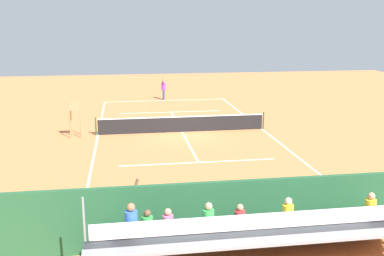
{
  "coord_description": "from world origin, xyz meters",
  "views": [
    {
      "loc": [
        3.39,
        26.16,
        6.63
      ],
      "look_at": [
        0.0,
        4.0,
        1.2
      ],
      "focal_mm": 42.01,
      "sensor_mm": 36.0,
      "label": 1
    }
  ],
  "objects_px": {
    "umpire_chair": "(75,115)",
    "tennis_racket": "(154,99)",
    "tennis_player": "(164,88)",
    "tennis_ball_near": "(146,107)",
    "line_judge": "(135,209)",
    "tennis_net": "(182,124)",
    "courtside_bench": "(305,210)",
    "equipment_bag": "(253,227)",
    "bleacher_stand": "(253,234)"
  },
  "relations": [
    {
      "from": "tennis_net",
      "to": "tennis_ball_near",
      "type": "bearing_deg",
      "value": -77.74
    },
    {
      "from": "courtside_bench",
      "to": "line_judge",
      "type": "distance_m",
      "value": 5.54
    },
    {
      "from": "equipment_bag",
      "to": "tennis_player",
      "type": "relative_size",
      "value": 0.47
    },
    {
      "from": "tennis_ball_near",
      "to": "tennis_player",
      "type": "bearing_deg",
      "value": -117.44
    },
    {
      "from": "courtside_bench",
      "to": "tennis_racket",
      "type": "relative_size",
      "value": 3.08
    },
    {
      "from": "umpire_chair",
      "to": "bleacher_stand",
      "type": "bearing_deg",
      "value": 112.2
    },
    {
      "from": "courtside_bench",
      "to": "tennis_net",
      "type": "bearing_deg",
      "value": -80.06
    },
    {
      "from": "courtside_bench",
      "to": "tennis_ball_near",
      "type": "height_order",
      "value": "courtside_bench"
    },
    {
      "from": "line_judge",
      "to": "tennis_racket",
      "type": "bearing_deg",
      "value": -95.17
    },
    {
      "from": "tennis_racket",
      "to": "line_judge",
      "type": "height_order",
      "value": "line_judge"
    },
    {
      "from": "bleacher_stand",
      "to": "tennis_ball_near",
      "type": "relative_size",
      "value": 137.27
    },
    {
      "from": "umpire_chair",
      "to": "tennis_racket",
      "type": "bearing_deg",
      "value": -113.34
    },
    {
      "from": "tennis_player",
      "to": "courtside_bench",
      "type": "bearing_deg",
      "value": 95.55
    },
    {
      "from": "umpire_chair",
      "to": "tennis_racket",
      "type": "relative_size",
      "value": 3.66
    },
    {
      "from": "tennis_player",
      "to": "line_judge",
      "type": "distance_m",
      "value": 24.99
    },
    {
      "from": "tennis_net",
      "to": "courtside_bench",
      "type": "relative_size",
      "value": 5.72
    },
    {
      "from": "equipment_bag",
      "to": "tennis_ball_near",
      "type": "height_order",
      "value": "equipment_bag"
    },
    {
      "from": "tennis_net",
      "to": "courtside_bench",
      "type": "distance_m",
      "value": 13.47
    },
    {
      "from": "equipment_bag",
      "to": "line_judge",
      "type": "distance_m",
      "value": 3.83
    },
    {
      "from": "courtside_bench",
      "to": "tennis_racket",
      "type": "height_order",
      "value": "courtside_bench"
    },
    {
      "from": "umpire_chair",
      "to": "courtside_bench",
      "type": "xyz_separation_m",
      "value": [
        -8.53,
        13.01,
        -0.76
      ]
    },
    {
      "from": "line_judge",
      "to": "equipment_bag",
      "type": "bearing_deg",
      "value": 179.0
    },
    {
      "from": "tennis_net",
      "to": "tennis_ball_near",
      "type": "distance_m",
      "value": 8.39
    },
    {
      "from": "equipment_bag",
      "to": "tennis_ball_near",
      "type": "bearing_deg",
      "value": -83.87
    },
    {
      "from": "tennis_net",
      "to": "line_judge",
      "type": "bearing_deg",
      "value": 76.52
    },
    {
      "from": "courtside_bench",
      "to": "equipment_bag",
      "type": "height_order",
      "value": "courtside_bench"
    },
    {
      "from": "tennis_net",
      "to": "umpire_chair",
      "type": "distance_m",
      "value": 6.26
    },
    {
      "from": "tennis_net",
      "to": "courtside_bench",
      "type": "bearing_deg",
      "value": 99.94
    },
    {
      "from": "umpire_chair",
      "to": "line_judge",
      "type": "relative_size",
      "value": 1.11
    },
    {
      "from": "equipment_bag",
      "to": "tennis_ball_near",
      "type": "xyz_separation_m",
      "value": [
        2.32,
        -21.58,
        -0.15
      ]
    },
    {
      "from": "tennis_racket",
      "to": "line_judge",
      "type": "xyz_separation_m",
      "value": [
        2.29,
        25.35,
        1.0
      ]
    },
    {
      "from": "umpire_chair",
      "to": "tennis_ball_near",
      "type": "bearing_deg",
      "value": -117.65
    },
    {
      "from": "tennis_player",
      "to": "tennis_racket",
      "type": "height_order",
      "value": "tennis_player"
    },
    {
      "from": "courtside_bench",
      "to": "tennis_racket",
      "type": "distance_m",
      "value": 25.5
    },
    {
      "from": "umpire_chair",
      "to": "equipment_bag",
      "type": "bearing_deg",
      "value": 117.15
    },
    {
      "from": "tennis_ball_near",
      "to": "line_judge",
      "type": "relative_size",
      "value": 0.03
    },
    {
      "from": "bleacher_stand",
      "to": "equipment_bag",
      "type": "distance_m",
      "value": 2.17
    },
    {
      "from": "umpire_chair",
      "to": "tennis_racket",
      "type": "height_order",
      "value": "umpire_chair"
    },
    {
      "from": "bleacher_stand",
      "to": "equipment_bag",
      "type": "relative_size",
      "value": 10.07
    },
    {
      "from": "line_judge",
      "to": "tennis_ball_near",
      "type": "bearing_deg",
      "value": -93.78
    },
    {
      "from": "bleacher_stand",
      "to": "umpire_chair",
      "type": "height_order",
      "value": "bleacher_stand"
    },
    {
      "from": "tennis_racket",
      "to": "umpire_chair",
      "type": "bearing_deg",
      "value": 66.66
    },
    {
      "from": "equipment_bag",
      "to": "tennis_player",
      "type": "xyz_separation_m",
      "value": [
        0.62,
        -24.86,
        0.84
      ]
    },
    {
      "from": "tennis_net",
      "to": "courtside_bench",
      "type": "height_order",
      "value": "tennis_net"
    },
    {
      "from": "tennis_net",
      "to": "tennis_ball_near",
      "type": "xyz_separation_m",
      "value": [
        1.78,
        -8.18,
        -0.47
      ]
    },
    {
      "from": "bleacher_stand",
      "to": "courtside_bench",
      "type": "distance_m",
      "value": 3.17
    },
    {
      "from": "bleacher_stand",
      "to": "courtside_bench",
      "type": "relative_size",
      "value": 5.03
    },
    {
      "from": "tennis_racket",
      "to": "tennis_ball_near",
      "type": "relative_size",
      "value": 8.87
    },
    {
      "from": "umpire_chair",
      "to": "tennis_player",
      "type": "xyz_separation_m",
      "value": [
        -6.12,
        -11.72,
        -0.3
      ]
    },
    {
      "from": "umpire_chair",
      "to": "line_judge",
      "type": "bearing_deg",
      "value": 102.93
    }
  ]
}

